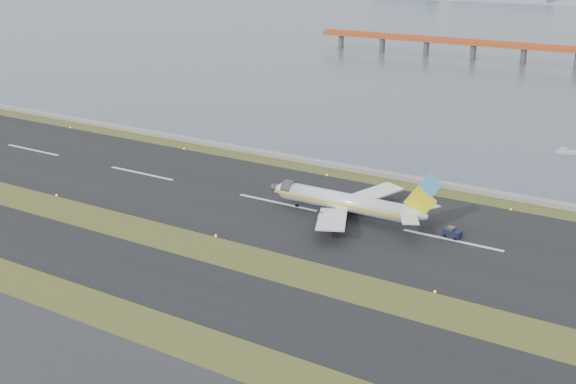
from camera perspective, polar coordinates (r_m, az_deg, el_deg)
name	(u,v)px	position (r m, az deg, el deg)	size (l,w,h in m)	color
ground	(191,250)	(136.39, -7.63, -4.58)	(1000.00, 1000.00, 0.00)	#394C1B
taxiway_strip	(148,274)	(128.24, -11.02, -6.37)	(1000.00, 18.00, 0.10)	black
runway_strip	(278,203)	(158.85, -0.83, -0.86)	(1000.00, 45.00, 0.10)	black
seawall	(341,166)	(183.36, 4.22, 2.03)	(1000.00, 2.50, 1.00)	gray
airliner	(349,203)	(149.47, 4.82, -0.86)	(38.52, 32.89, 12.80)	white
pushback_tug	(452,233)	(143.85, 12.85, -3.16)	(3.62, 2.51, 2.13)	#121734
workboat_near	(568,152)	(209.62, 21.23, 2.97)	(7.07, 4.06, 1.64)	#BABABE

